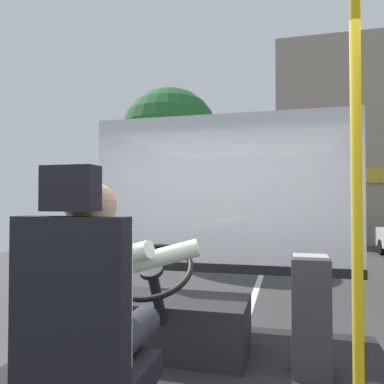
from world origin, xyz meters
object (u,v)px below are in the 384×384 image
at_px(bus_driver, 97,295).
at_px(fare_box, 311,315).
at_px(driver_seat, 83,346).
at_px(steering_console, 173,322).
at_px(handrail_pole, 357,216).

distance_m(bus_driver, fare_box, 1.46).
bearing_deg(driver_seat, fare_box, 49.89).
bearing_deg(fare_box, steering_console, 172.35).
bearing_deg(steering_console, bus_driver, -90.00).
xyz_separation_m(steering_console, fare_box, (0.97, -0.13, 0.16)).
distance_m(steering_console, handrail_pole, 1.75).
height_order(bus_driver, fare_box, bus_driver).
relative_size(bus_driver, steering_console, 0.76).
height_order(bus_driver, steering_console, bus_driver).
height_order(steering_console, handrail_pole, handrail_pole).
xyz_separation_m(driver_seat, bus_driver, (-0.00, 0.12, 0.18)).
distance_m(driver_seat, bus_driver, 0.22).
relative_size(driver_seat, fare_box, 1.63).
distance_m(handrail_pole, fare_box, 1.16).
bearing_deg(handrail_pole, bus_driver, -174.70).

